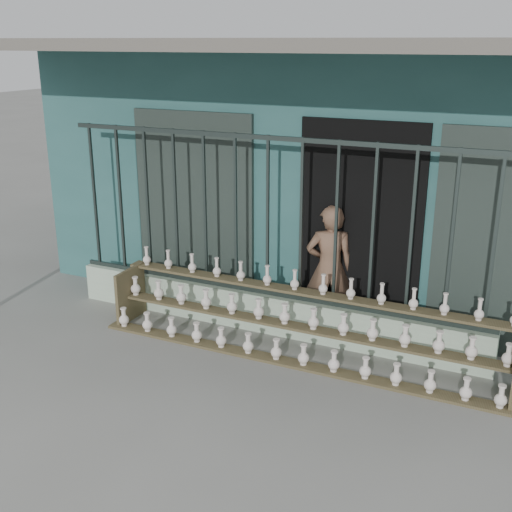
% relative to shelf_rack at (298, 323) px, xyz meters
% --- Properties ---
extents(ground, '(60.00, 60.00, 0.00)m').
position_rel_shelf_rack_xyz_m(ground, '(-0.55, -0.88, -0.36)').
color(ground, slate).
extents(workshop_building, '(7.40, 6.60, 3.21)m').
position_rel_shelf_rack_xyz_m(workshop_building, '(-0.54, 3.35, 1.26)').
color(workshop_building, '#2A5857').
rests_on(workshop_building, ground).
extents(parapet_wall, '(5.00, 0.20, 0.45)m').
position_rel_shelf_rack_xyz_m(parapet_wall, '(-0.55, 0.42, -0.14)').
color(parapet_wall, '#B1CBAE').
rests_on(parapet_wall, ground).
extents(security_fence, '(5.00, 0.04, 1.80)m').
position_rel_shelf_rack_xyz_m(security_fence, '(-0.55, 0.42, 0.98)').
color(security_fence, '#283330').
rests_on(security_fence, parapet_wall).
extents(shelf_rack, '(4.50, 0.68, 0.85)m').
position_rel_shelf_rack_xyz_m(shelf_rack, '(0.00, 0.00, 0.00)').
color(shelf_rack, brown).
rests_on(shelf_rack, ground).
extents(elderly_woman, '(0.63, 0.53, 1.47)m').
position_rel_shelf_rack_xyz_m(elderly_woman, '(0.06, 0.79, 0.37)').
color(elderly_woman, brown).
rests_on(elderly_woman, ground).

